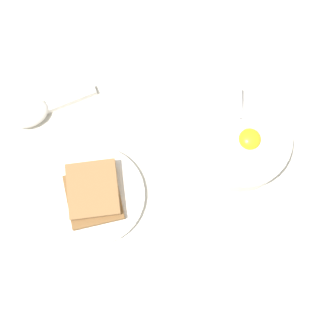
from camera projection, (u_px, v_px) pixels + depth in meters
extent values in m
plane|color=beige|center=(105.00, 156.00, 0.86)|extent=(3.00, 3.00, 0.00)
cylinder|color=white|center=(240.00, 142.00, 0.84)|extent=(0.18, 0.18, 0.05)
cylinder|color=white|center=(241.00, 140.00, 0.83)|extent=(0.14, 0.14, 0.02)
ellipsoid|color=yellow|center=(250.00, 139.00, 0.82)|extent=(0.04, 0.04, 0.02)
cylinder|color=black|center=(232.00, 139.00, 0.82)|extent=(0.03, 0.03, 0.00)
ellipsoid|color=silver|center=(241.00, 128.00, 0.82)|extent=(0.03, 0.02, 0.01)
cube|color=silver|center=(240.00, 103.00, 0.81)|extent=(0.04, 0.05, 0.03)
cylinder|color=white|center=(96.00, 196.00, 0.84)|extent=(0.18, 0.18, 0.02)
cylinder|color=white|center=(95.00, 195.00, 0.83)|extent=(0.13, 0.13, 0.00)
cube|color=brown|center=(94.00, 198.00, 0.82)|extent=(0.13, 0.13, 0.01)
cube|color=#9E7042|center=(93.00, 189.00, 0.81)|extent=(0.13, 0.13, 0.01)
ellipsoid|color=white|center=(28.00, 113.00, 0.86)|extent=(0.09, 0.07, 0.03)
cube|color=white|center=(70.00, 99.00, 0.88)|extent=(0.10, 0.05, 0.02)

